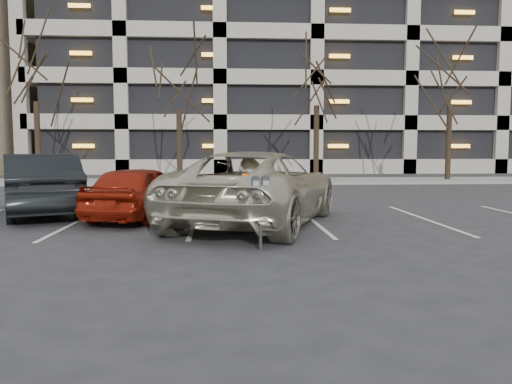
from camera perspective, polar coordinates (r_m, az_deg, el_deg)
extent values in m
plane|color=#28282B|center=(9.72, 0.63, -5.27)|extent=(140.00, 140.00, 0.00)
cube|color=gray|center=(25.61, -1.99, 1.25)|extent=(80.00, 4.00, 0.12)
cube|color=silver|center=(12.47, -19.86, -3.26)|extent=(0.10, 5.20, 0.00)
cube|color=silver|center=(11.99, -6.88, -3.32)|extent=(0.10, 5.20, 0.00)
cube|color=silver|center=(12.15, 6.44, -3.21)|extent=(0.10, 5.20, 0.00)
cube|color=silver|center=(12.93, 18.77, -2.95)|extent=(0.10, 5.20, 0.00)
cube|color=black|center=(45.93, 12.93, 13.98)|extent=(49.92, 19.20, 18.00)
cylinder|color=black|center=(27.18, -23.67, 5.19)|extent=(0.28, 0.28, 4.05)
cylinder|color=black|center=(25.65, -8.74, 5.19)|extent=(0.28, 0.28, 3.69)
cylinder|color=black|center=(25.97, 6.90, 5.47)|extent=(0.28, 0.28, 3.93)
cylinder|color=black|center=(28.10, 21.14, 5.23)|extent=(0.28, 0.28, 4.03)
cylinder|color=black|center=(8.50, 0.53, -3.69)|extent=(0.06, 0.06, 0.90)
cube|color=black|center=(8.44, 0.53, -0.53)|extent=(0.31, 0.12, 0.06)
cube|color=silver|center=(8.39, 0.59, -0.70)|extent=(0.22, 0.02, 0.05)
cube|color=gray|center=(8.35, 0.02, 0.99)|extent=(0.11, 0.01, 0.09)
cube|color=gray|center=(8.37, 1.17, 1.00)|extent=(0.11, 0.01, 0.09)
imported|color=beige|center=(11.39, 0.13, 0.47)|extent=(4.74, 6.59, 1.67)
cube|color=#FF5E05|center=(10.29, -1.45, 4.65)|extent=(0.10, 0.20, 0.01)
imported|color=#9C1F0E|center=(12.57, -13.15, 0.00)|extent=(2.42, 4.17, 1.33)
imported|color=black|center=(14.18, -23.44, 0.80)|extent=(3.48, 5.11, 1.59)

